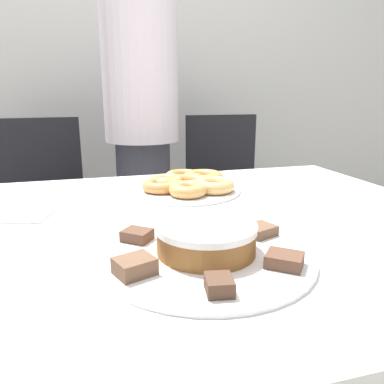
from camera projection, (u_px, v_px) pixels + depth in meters
name	position (u px, v px, depth m)	size (l,w,h in m)	color
wall_back	(113.00, 45.00, 2.24)	(8.00, 0.05, 2.60)	silver
table	(180.00, 254.00, 0.89)	(1.41, 1.06, 0.73)	silver
person_standing	(142.00, 129.00, 1.71)	(0.33, 0.33, 1.64)	#383842
office_chair_left	(44.00, 222.00, 1.76)	(0.47, 0.47, 0.91)	black
office_chair_right	(229.00, 206.00, 2.01)	(0.45, 0.45, 0.91)	black
plate_cake	(205.00, 255.00, 0.68)	(0.39, 0.39, 0.01)	white
plate_donuts	(184.00, 190.00, 1.14)	(0.34, 0.34, 0.01)	white
frosted_cake	(205.00, 238.00, 0.67)	(0.18, 0.18, 0.05)	brown
lamington_0	(137.00, 235.00, 0.73)	(0.07, 0.07, 0.02)	brown
lamington_1	(135.00, 266.00, 0.59)	(0.07, 0.07, 0.03)	brown
lamington_2	(219.00, 285.00, 0.54)	(0.05, 0.05, 0.02)	#513828
lamington_3	(284.00, 260.00, 0.62)	(0.08, 0.08, 0.02)	brown
lamington_4	(260.00, 230.00, 0.76)	(0.07, 0.07, 0.02)	brown
lamington_5	(195.00, 220.00, 0.81)	(0.06, 0.06, 0.02)	brown
donut_0	(184.00, 183.00, 1.13)	(0.12, 0.12, 0.03)	#C68447
donut_1	(165.00, 181.00, 1.16)	(0.10, 0.10, 0.03)	#E5AD66
donut_2	(161.00, 186.00, 1.10)	(0.11, 0.11, 0.03)	#D18E4C
donut_3	(188.00, 189.00, 1.05)	(0.11, 0.11, 0.04)	tan
donut_4	(214.00, 185.00, 1.09)	(0.12, 0.12, 0.04)	#E5AD66
donut_5	(203.00, 178.00, 1.18)	(0.13, 0.13, 0.04)	#D18E4C
donut_6	(184.00, 176.00, 1.22)	(0.12, 0.12, 0.03)	#D18E4C
napkin	(22.00, 216.00, 0.90)	(0.15, 0.13, 0.01)	white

